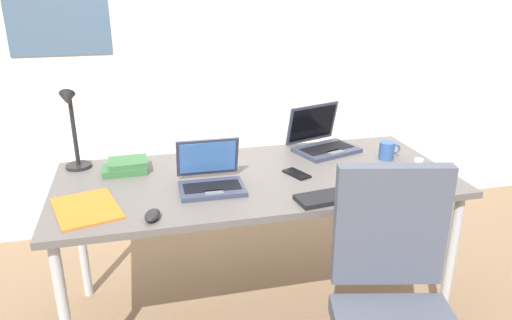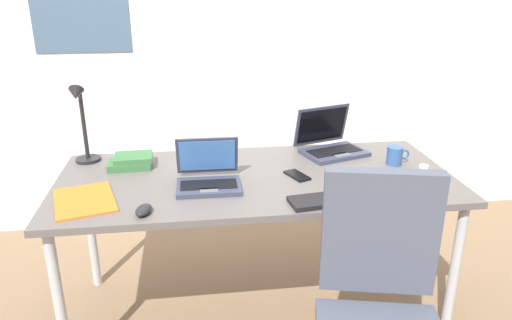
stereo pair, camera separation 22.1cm
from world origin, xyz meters
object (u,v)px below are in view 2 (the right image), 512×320
at_px(laptop_front_left, 208,177).
at_px(computer_mouse, 143,210).
at_px(laptop_front_right, 330,144).
at_px(paper_folder_back_left, 84,200).
at_px(book_stack, 131,162).
at_px(pill_bottle, 423,173).
at_px(coffee_mug, 395,155).
at_px(external_keyboard, 329,200).
at_px(desk_lamp, 82,125).
at_px(cell_phone, 297,175).

xyz_separation_m(laptop_front_left, computer_mouse, (-0.26, -0.24, -0.02)).
xyz_separation_m(laptop_front_right, paper_folder_back_left, (-1.16, -0.44, -0.04)).
bearing_deg(paper_folder_back_left, book_stack, 67.01).
height_order(pill_bottle, coffee_mug, coffee_mug).
bearing_deg(external_keyboard, computer_mouse, 173.08).
distance_m(desk_lamp, laptop_front_left, 0.70).
relative_size(laptop_front_left, cell_phone, 2.05).
bearing_deg(coffee_mug, external_keyboard, -139.05).
xyz_separation_m(desk_lamp, computer_mouse, (0.32, -0.59, -0.18)).
height_order(pill_bottle, book_stack, pill_bottle).
distance_m(laptop_front_right, pill_bottle, 0.53).
relative_size(desk_lamp, computer_mouse, 4.17).
xyz_separation_m(laptop_front_right, pill_bottle, (0.30, -0.43, -0.01)).
distance_m(laptop_front_left, laptop_front_right, 0.73).
relative_size(external_keyboard, coffee_mug, 2.92).
relative_size(external_keyboard, paper_folder_back_left, 1.06).
bearing_deg(laptop_front_left, external_keyboard, -25.72).
height_order(laptop_front_right, pill_bottle, laptop_front_right).
relative_size(computer_mouse, coffee_mug, 0.85).
bearing_deg(external_keyboard, laptop_front_left, 146.63).
relative_size(laptop_front_left, laptop_front_right, 0.74).
xyz_separation_m(external_keyboard, cell_phone, (-0.07, 0.28, -0.01)).
height_order(cell_phone, pill_bottle, pill_bottle).
bearing_deg(laptop_front_left, desk_lamp, 148.66).
xyz_separation_m(computer_mouse, paper_folder_back_left, (-0.25, 0.15, -0.01)).
height_order(desk_lamp, computer_mouse, desk_lamp).
bearing_deg(coffee_mug, pill_bottle, -81.09).
bearing_deg(laptop_front_right, computer_mouse, -146.91).
height_order(computer_mouse, paper_folder_back_left, computer_mouse).
relative_size(external_keyboard, cell_phone, 2.43).
distance_m(laptop_front_left, paper_folder_back_left, 0.52).
bearing_deg(pill_bottle, external_keyboard, -162.61).
bearing_deg(desk_lamp, pill_bottle, -16.00).
relative_size(computer_mouse, paper_folder_back_left, 0.31).
bearing_deg(laptop_front_right, paper_folder_back_left, -159.11).
xyz_separation_m(laptop_front_left, external_keyboard, (0.48, -0.23, -0.03)).
bearing_deg(cell_phone, laptop_front_right, 29.35).
bearing_deg(cell_phone, desk_lamp, 140.75).
distance_m(laptop_front_right, cell_phone, 0.39).
bearing_deg(cell_phone, paper_folder_back_left, 166.58).
height_order(external_keyboard, cell_phone, external_keyboard).
relative_size(pill_bottle, book_stack, 0.37).
bearing_deg(computer_mouse, laptop_front_right, 49.60).
xyz_separation_m(desk_lamp, laptop_front_right, (1.23, -0.00, -0.15)).
distance_m(laptop_front_left, computer_mouse, 0.36).
bearing_deg(desk_lamp, paper_folder_back_left, -81.10).
height_order(paper_folder_back_left, coffee_mug, coffee_mug).
xyz_separation_m(laptop_front_left, laptop_front_right, (0.65, 0.35, 0.00)).
bearing_deg(external_keyboard, desk_lamp, 143.49).
relative_size(external_keyboard, computer_mouse, 3.44).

